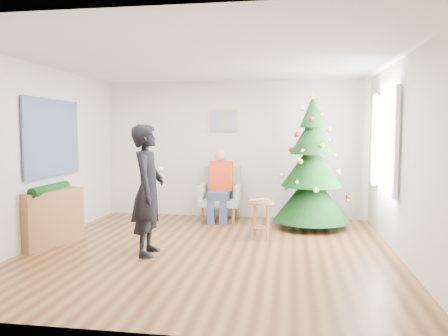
% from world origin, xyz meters
% --- Properties ---
extents(floor, '(5.00, 5.00, 0.00)m').
position_xyz_m(floor, '(0.00, 0.00, 0.00)').
color(floor, brown).
rests_on(floor, ground).
extents(ceiling, '(5.00, 5.00, 0.00)m').
position_xyz_m(ceiling, '(0.00, 0.00, 2.60)').
color(ceiling, white).
rests_on(ceiling, wall_back).
extents(wall_back, '(5.00, 0.00, 5.00)m').
position_xyz_m(wall_back, '(0.00, 2.50, 1.30)').
color(wall_back, silver).
rests_on(wall_back, floor).
extents(wall_front, '(5.00, 0.00, 5.00)m').
position_xyz_m(wall_front, '(0.00, -2.50, 1.30)').
color(wall_front, silver).
rests_on(wall_front, floor).
extents(wall_left, '(0.00, 5.00, 5.00)m').
position_xyz_m(wall_left, '(-2.50, 0.00, 1.30)').
color(wall_left, silver).
rests_on(wall_left, floor).
extents(wall_right, '(0.00, 5.00, 5.00)m').
position_xyz_m(wall_right, '(2.50, 0.00, 1.30)').
color(wall_right, silver).
rests_on(wall_right, floor).
extents(window_panel, '(0.04, 1.30, 1.40)m').
position_xyz_m(window_panel, '(2.47, 1.00, 1.50)').
color(window_panel, white).
rests_on(window_panel, wall_right).
extents(curtains, '(0.05, 1.75, 1.50)m').
position_xyz_m(curtains, '(2.44, 1.00, 1.50)').
color(curtains, white).
rests_on(curtains, wall_right).
extents(christmas_tree, '(1.29, 1.29, 2.33)m').
position_xyz_m(christmas_tree, '(1.43, 1.72, 1.05)').
color(christmas_tree, '#3F2816').
rests_on(christmas_tree, floor).
extents(stool, '(0.39, 0.39, 0.58)m').
position_xyz_m(stool, '(0.64, 0.79, 0.30)').
color(stool, brown).
rests_on(stool, floor).
extents(laptop, '(0.37, 0.37, 0.03)m').
position_xyz_m(laptop, '(0.64, 0.79, 0.60)').
color(laptop, silver).
rests_on(laptop, stool).
extents(armchair, '(0.77, 0.70, 1.00)m').
position_xyz_m(armchair, '(-0.19, 2.06, 0.37)').
color(armchair, '#8EA585').
rests_on(armchair, floor).
extents(seated_person, '(0.43, 0.61, 1.31)m').
position_xyz_m(seated_person, '(-0.19, 2.01, 0.67)').
color(seated_person, navy).
rests_on(seated_person, armchair).
extents(standing_man, '(0.48, 0.67, 1.74)m').
position_xyz_m(standing_man, '(-0.79, -0.28, 0.87)').
color(standing_man, black).
rests_on(standing_man, floor).
extents(game_controller, '(0.05, 0.13, 0.04)m').
position_xyz_m(game_controller, '(-0.60, -0.31, 1.16)').
color(game_controller, white).
rests_on(game_controller, standing_man).
extents(console, '(0.60, 1.04, 0.80)m').
position_xyz_m(console, '(-2.33, -0.04, 0.40)').
color(console, brown).
rests_on(console, floor).
extents(garland, '(0.14, 0.90, 0.14)m').
position_xyz_m(garland, '(-2.33, -0.04, 0.82)').
color(garland, black).
rests_on(garland, console).
extents(tapestry, '(0.03, 1.50, 1.15)m').
position_xyz_m(tapestry, '(-2.46, 0.30, 1.55)').
color(tapestry, black).
rests_on(tapestry, wall_left).
extents(framed_picture, '(0.52, 0.05, 0.42)m').
position_xyz_m(framed_picture, '(-0.20, 2.46, 1.85)').
color(framed_picture, tan).
rests_on(framed_picture, wall_back).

